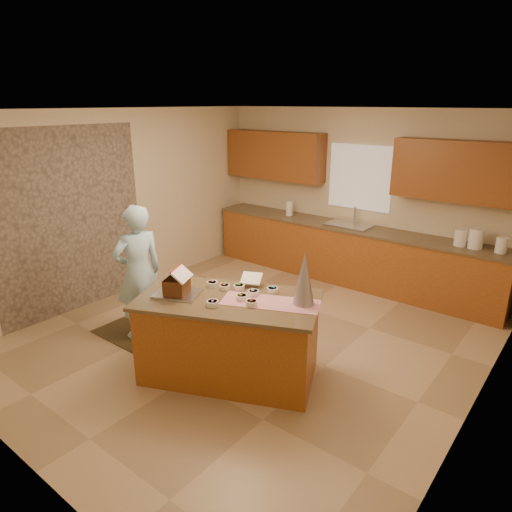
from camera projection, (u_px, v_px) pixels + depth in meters
name	position (u px, v px, depth m)	size (l,w,h in m)	color
floor	(252.00, 338.00, 5.65)	(5.50, 5.50, 0.00)	tan
ceiling	(252.00, 110.00, 4.78)	(5.50, 5.50, 0.00)	silver
wall_back	(360.00, 196.00, 7.26)	(5.50, 5.50, 0.00)	beige
wall_front	(6.00, 319.00, 3.16)	(5.50, 5.50, 0.00)	beige
wall_left	(119.00, 204.00, 6.67)	(5.50, 5.50, 0.00)	beige
wall_right	(489.00, 285.00, 3.75)	(5.50, 5.50, 0.00)	beige
stone_accent	(71.00, 222.00, 6.10)	(2.50, 2.50, 0.00)	gray
window_curtain	(360.00, 177.00, 7.14)	(1.05, 0.03, 1.00)	white
back_counter_base	(347.00, 255.00, 7.33)	(4.80, 0.60, 0.88)	#A45621
back_counter_top	(349.00, 227.00, 7.18)	(4.85, 0.63, 0.04)	brown
upper_cabinet_left	(275.00, 155.00, 7.85)	(1.85, 0.35, 0.80)	brown
upper_cabinet_right	(464.00, 171.00, 6.04)	(1.85, 0.35, 0.80)	brown
sink	(349.00, 228.00, 7.18)	(0.70, 0.45, 0.12)	silver
faucet	(355.00, 215.00, 7.26)	(0.03, 0.03, 0.28)	silver
island_base	(229.00, 339.00, 4.75)	(1.75, 0.87, 0.86)	#A45621
island_top	(228.00, 300.00, 4.61)	(1.83, 0.95, 0.04)	brown
table_runner	(270.00, 302.00, 4.50)	(0.97, 0.35, 0.01)	#A20B24
baking_tray	(177.00, 294.00, 4.68)	(0.45, 0.33, 0.02)	silver
cookbook	(251.00, 278.00, 4.88)	(0.21, 0.02, 0.17)	white
tinsel_tree	(304.00, 279.00, 4.39)	(0.21, 0.21, 0.53)	silver
rug	(141.00, 334.00, 5.74)	(1.12, 0.73, 0.01)	black
boy	(138.00, 273.00, 5.44)	(0.60, 0.40, 1.66)	#A9D8F0
canister_a	(461.00, 238.00, 6.16)	(0.17, 0.17, 0.23)	white
canister_b	(476.00, 239.00, 6.05)	(0.19, 0.19, 0.27)	white
canister_c	(502.00, 245.00, 5.87)	(0.14, 0.14, 0.21)	white
paper_towel	(289.00, 208.00, 7.80)	(0.11, 0.11, 0.25)	white
gingerbread_house	(177.00, 283.00, 4.64)	(0.35, 0.36, 0.27)	#552816
candy_bowls	(238.00, 293.00, 4.66)	(0.75, 0.74, 0.05)	#54AC27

